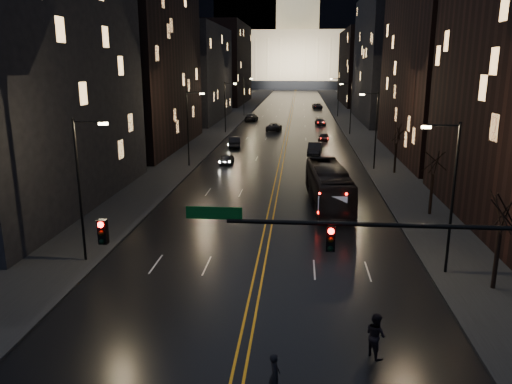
% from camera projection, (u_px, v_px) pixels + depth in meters
% --- Properties ---
extents(ground, '(900.00, 900.00, 0.00)m').
position_uv_depth(ground, '(241.00, 363.00, 20.80)').
color(ground, black).
rests_on(ground, ground).
extents(road, '(20.00, 320.00, 0.02)m').
position_uv_depth(road, '(292.00, 106.00, 146.20)').
color(road, black).
rests_on(road, ground).
extents(sidewalk_left, '(8.00, 320.00, 0.16)m').
position_uv_depth(sidewalk_left, '(245.00, 106.00, 147.36)').
color(sidewalk_left, black).
rests_on(sidewalk_left, ground).
extents(sidewalk_right, '(8.00, 320.00, 0.16)m').
position_uv_depth(sidewalk_right, '(341.00, 106.00, 145.00)').
color(sidewalk_right, black).
rests_on(sidewalk_right, ground).
extents(center_line, '(0.62, 320.00, 0.01)m').
position_uv_depth(center_line, '(292.00, 106.00, 146.19)').
color(center_line, orange).
rests_on(center_line, road).
extents(building_left_near, '(12.00, 28.00, 22.00)m').
position_uv_depth(building_left_near, '(18.00, 77.00, 41.05)').
color(building_left_near, black).
rests_on(building_left_near, ground).
extents(building_left_mid, '(12.00, 30.00, 28.00)m').
position_uv_depth(building_left_mid, '(138.00, 50.00, 71.17)').
color(building_left_mid, black).
rests_on(building_left_mid, ground).
extents(building_left_far, '(12.00, 34.00, 20.00)m').
position_uv_depth(building_left_far, '(194.00, 74.00, 108.82)').
color(building_left_far, black).
rests_on(building_left_far, ground).
extents(building_left_dist, '(12.00, 40.00, 24.00)m').
position_uv_depth(building_left_dist, '(226.00, 64.00, 154.63)').
color(building_left_dist, black).
rests_on(building_left_dist, ground).
extents(building_right_tall, '(12.00, 30.00, 38.00)m').
position_uv_depth(building_right_tall, '(452.00, 7.00, 62.51)').
color(building_right_tall, black).
rests_on(building_right_tall, ground).
extents(building_right_mid, '(12.00, 34.00, 26.00)m').
position_uv_depth(building_right_mid, '(391.00, 59.00, 104.52)').
color(building_right_mid, black).
rests_on(building_right_mid, ground).
extents(building_right_dist, '(12.00, 40.00, 22.00)m').
position_uv_depth(building_right_dist, '(363.00, 67.00, 151.33)').
color(building_right_dist, black).
rests_on(building_right_dist, ground).
extents(capitol, '(90.00, 50.00, 58.50)m').
position_uv_depth(capitol, '(297.00, 54.00, 257.67)').
color(capitol, black).
rests_on(capitol, ground).
extents(traffic_signal, '(17.29, 0.45, 7.00)m').
position_uv_depth(traffic_signal, '(394.00, 253.00, 19.02)').
color(traffic_signal, black).
rests_on(traffic_signal, ground).
extents(streetlamp_right_near, '(2.13, 0.25, 9.00)m').
position_uv_depth(streetlamp_right_near, '(450.00, 191.00, 28.26)').
color(streetlamp_right_near, black).
rests_on(streetlamp_right_near, ground).
extents(streetlamp_left_near, '(2.13, 0.25, 9.00)m').
position_uv_depth(streetlamp_left_near, '(82.00, 183.00, 30.09)').
color(streetlamp_left_near, black).
rests_on(streetlamp_left_near, ground).
extents(streetlamp_right_mid, '(2.13, 0.25, 9.00)m').
position_uv_depth(streetlamp_right_mid, '(375.00, 127.00, 57.20)').
color(streetlamp_right_mid, black).
rests_on(streetlamp_right_mid, ground).
extents(streetlamp_left_mid, '(2.13, 0.25, 9.00)m').
position_uv_depth(streetlamp_left_mid, '(189.00, 125.00, 59.03)').
color(streetlamp_left_mid, black).
rests_on(streetlamp_left_mid, ground).
extents(streetlamp_right_far, '(2.13, 0.25, 9.00)m').
position_uv_depth(streetlamp_right_far, '(350.00, 105.00, 86.14)').
color(streetlamp_right_far, black).
rests_on(streetlamp_right_far, ground).
extents(streetlamp_left_far, '(2.13, 0.25, 9.00)m').
position_uv_depth(streetlamp_left_far, '(226.00, 105.00, 87.97)').
color(streetlamp_left_far, black).
rests_on(streetlamp_left_far, ground).
extents(streetlamp_right_dist, '(2.13, 0.25, 9.00)m').
position_uv_depth(streetlamp_right_dist, '(338.00, 95.00, 115.08)').
color(streetlamp_right_dist, black).
rests_on(streetlamp_right_dist, ground).
extents(streetlamp_left_dist, '(2.13, 0.25, 9.00)m').
position_uv_depth(streetlamp_left_dist, '(245.00, 94.00, 116.91)').
color(streetlamp_left_dist, black).
rests_on(streetlamp_left_dist, ground).
extents(tree_right_near, '(2.40, 2.40, 6.65)m').
position_uv_depth(tree_right_near, '(503.00, 212.00, 26.29)').
color(tree_right_near, black).
rests_on(tree_right_near, ground).
extents(tree_right_mid, '(2.40, 2.40, 6.65)m').
position_uv_depth(tree_right_mid, '(434.00, 161.00, 39.79)').
color(tree_right_mid, black).
rests_on(tree_right_mid, ground).
extents(tree_right_far, '(2.40, 2.40, 6.65)m').
position_uv_depth(tree_right_far, '(397.00, 134.00, 55.23)').
color(tree_right_far, black).
rests_on(tree_right_far, ground).
extents(bus, '(3.82, 12.69, 3.49)m').
position_uv_depth(bus, '(328.00, 186.00, 43.52)').
color(bus, black).
rests_on(bus, ground).
extents(oncoming_car_a, '(1.69, 3.94, 1.33)m').
position_uv_depth(oncoming_car_a, '(227.00, 159.00, 61.71)').
color(oncoming_car_a, black).
rests_on(oncoming_car_a, ground).
extents(oncoming_car_b, '(2.30, 4.97, 1.58)m').
position_uv_depth(oncoming_car_b, '(234.00, 142.00, 74.26)').
color(oncoming_car_b, black).
rests_on(oncoming_car_b, ground).
extents(oncoming_car_c, '(3.01, 5.46, 1.45)m').
position_uv_depth(oncoming_car_c, '(274.00, 127.00, 92.55)').
color(oncoming_car_c, black).
rests_on(oncoming_car_c, ground).
extents(oncoming_car_d, '(2.77, 5.86, 1.65)m').
position_uv_depth(oncoming_car_d, '(251.00, 117.00, 108.18)').
color(oncoming_car_d, black).
rests_on(oncoming_car_d, ground).
extents(receding_car_a, '(2.19, 5.24, 1.69)m').
position_uv_depth(receding_car_a, '(315.00, 149.00, 67.90)').
color(receding_car_a, black).
rests_on(receding_car_a, ground).
extents(receding_car_b, '(2.00, 4.03, 1.32)m').
position_uv_depth(receding_car_b, '(324.00, 137.00, 80.08)').
color(receding_car_b, black).
rests_on(receding_car_b, ground).
extents(receding_car_c, '(2.37, 4.69, 1.31)m').
position_uv_depth(receding_car_c, '(320.00, 122.00, 101.03)').
color(receding_car_c, black).
rests_on(receding_car_c, ground).
extents(receding_car_d, '(2.83, 5.54, 1.50)m').
position_uv_depth(receding_car_d, '(317.00, 106.00, 137.70)').
color(receding_car_d, black).
rests_on(receding_car_d, ground).
extents(pedestrian_a, '(0.49, 0.68, 1.75)m').
position_uv_depth(pedestrian_a, '(275.00, 375.00, 18.53)').
color(pedestrian_a, black).
rests_on(pedestrian_a, ground).
extents(pedestrian_b, '(0.95, 1.10, 1.98)m').
position_uv_depth(pedestrian_b, '(376.00, 335.00, 21.04)').
color(pedestrian_b, black).
rests_on(pedestrian_b, ground).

